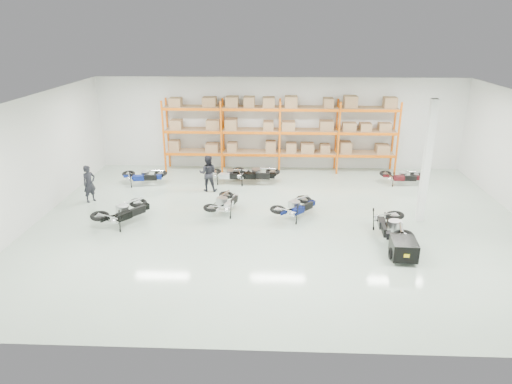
{
  "coord_description": "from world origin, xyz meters",
  "views": [
    {
      "loc": [
        -0.24,
        -15.36,
        6.89
      ],
      "look_at": [
        -0.9,
        0.3,
        1.1
      ],
      "focal_mm": 32.0,
      "sensor_mm": 36.0,
      "label": 1
    }
  ],
  "objects_px": {
    "moto_back_b": "(229,172)",
    "moto_back_a": "(144,173)",
    "moto_silver_left": "(224,200)",
    "moto_back_d": "(402,174)",
    "moto_blue_centre": "(296,204)",
    "moto_touring_right": "(392,222)",
    "moto_black_far_left": "(123,208)",
    "person_left": "(89,184)",
    "person_back": "(208,173)",
    "moto_back_c": "(255,171)",
    "trailer": "(404,249)"
  },
  "relations": [
    {
      "from": "moto_back_d",
      "to": "moto_back_b",
      "type": "bearing_deg",
      "value": 93.57
    },
    {
      "from": "person_left",
      "to": "person_back",
      "type": "distance_m",
      "value": 4.89
    },
    {
      "from": "moto_touring_right",
      "to": "trailer",
      "type": "height_order",
      "value": "moto_touring_right"
    },
    {
      "from": "person_left",
      "to": "moto_back_b",
      "type": "bearing_deg",
      "value": -29.58
    },
    {
      "from": "moto_back_c",
      "to": "moto_silver_left",
      "type": "bearing_deg",
      "value": 166.14
    },
    {
      "from": "moto_silver_left",
      "to": "person_left",
      "type": "xyz_separation_m",
      "value": [
        -5.62,
        0.96,
        0.23
      ]
    },
    {
      "from": "person_back",
      "to": "moto_black_far_left",
      "type": "bearing_deg",
      "value": 54.52
    },
    {
      "from": "person_left",
      "to": "person_back",
      "type": "bearing_deg",
      "value": -37.41
    },
    {
      "from": "moto_back_b",
      "to": "moto_back_a",
      "type": "bearing_deg",
      "value": 100.82
    },
    {
      "from": "moto_black_far_left",
      "to": "person_left",
      "type": "distance_m",
      "value": 2.98
    },
    {
      "from": "moto_back_d",
      "to": "person_back",
      "type": "bearing_deg",
      "value": 100.92
    },
    {
      "from": "moto_back_d",
      "to": "person_left",
      "type": "height_order",
      "value": "person_left"
    },
    {
      "from": "trailer",
      "to": "moto_back_d",
      "type": "relative_size",
      "value": 0.97
    },
    {
      "from": "person_left",
      "to": "moto_blue_centre",
      "type": "bearing_deg",
      "value": -63.95
    },
    {
      "from": "trailer",
      "to": "person_back",
      "type": "bearing_deg",
      "value": 143.14
    },
    {
      "from": "moto_blue_centre",
      "to": "moto_touring_right",
      "type": "height_order",
      "value": "moto_touring_right"
    },
    {
      "from": "moto_silver_left",
      "to": "person_left",
      "type": "relative_size",
      "value": 1.14
    },
    {
      "from": "moto_blue_centre",
      "to": "trailer",
      "type": "distance_m",
      "value": 4.54
    },
    {
      "from": "moto_black_far_left",
      "to": "moto_back_c",
      "type": "distance_m",
      "value": 6.58
    },
    {
      "from": "moto_back_a",
      "to": "moto_back_d",
      "type": "relative_size",
      "value": 1.06
    },
    {
      "from": "person_left",
      "to": "moto_black_far_left",
      "type": "bearing_deg",
      "value": -101.16
    },
    {
      "from": "person_back",
      "to": "moto_back_d",
      "type": "bearing_deg",
      "value": -172.09
    },
    {
      "from": "moto_blue_centre",
      "to": "moto_back_d",
      "type": "height_order",
      "value": "moto_blue_centre"
    },
    {
      "from": "moto_silver_left",
      "to": "moto_back_d",
      "type": "bearing_deg",
      "value": -137.69
    },
    {
      "from": "moto_back_c",
      "to": "person_left",
      "type": "height_order",
      "value": "person_left"
    },
    {
      "from": "moto_blue_centre",
      "to": "moto_touring_right",
      "type": "relative_size",
      "value": 0.92
    },
    {
      "from": "trailer",
      "to": "moto_back_d",
      "type": "xyz_separation_m",
      "value": [
        1.79,
        7.21,
        0.12
      ]
    },
    {
      "from": "person_left",
      "to": "trailer",
      "type": "bearing_deg",
      "value": -76.56
    },
    {
      "from": "moto_touring_right",
      "to": "moto_back_a",
      "type": "xyz_separation_m",
      "value": [
        -9.94,
        5.11,
        -0.06
      ]
    },
    {
      "from": "moto_back_c",
      "to": "person_back",
      "type": "distance_m",
      "value": 2.28
    },
    {
      "from": "moto_black_far_left",
      "to": "moto_back_b",
      "type": "height_order",
      "value": "moto_black_far_left"
    },
    {
      "from": "moto_blue_centre",
      "to": "person_left",
      "type": "distance_m",
      "value": 8.46
    },
    {
      "from": "trailer",
      "to": "moto_back_d",
      "type": "distance_m",
      "value": 7.43
    },
    {
      "from": "moto_black_far_left",
      "to": "moto_back_a",
      "type": "distance_m",
      "value": 4.36
    },
    {
      "from": "moto_black_far_left",
      "to": "trailer",
      "type": "height_order",
      "value": "moto_black_far_left"
    },
    {
      "from": "moto_silver_left",
      "to": "moto_touring_right",
      "type": "height_order",
      "value": "moto_touring_right"
    },
    {
      "from": "moto_black_far_left",
      "to": "moto_back_c",
      "type": "bearing_deg",
      "value": -96.96
    },
    {
      "from": "person_back",
      "to": "moto_back_b",
      "type": "bearing_deg",
      "value": -125.7
    },
    {
      "from": "person_left",
      "to": "moto_touring_right",
      "type": "bearing_deg",
      "value": -69.38
    },
    {
      "from": "moto_back_a",
      "to": "person_left",
      "type": "height_order",
      "value": "person_left"
    },
    {
      "from": "moto_back_b",
      "to": "moto_back_d",
      "type": "bearing_deg",
      "value": -85.0
    },
    {
      "from": "moto_back_b",
      "to": "moto_blue_centre",
      "type": "bearing_deg",
      "value": -139.05
    },
    {
      "from": "trailer",
      "to": "moto_back_b",
      "type": "height_order",
      "value": "moto_back_b"
    },
    {
      "from": "moto_blue_centre",
      "to": "moto_black_far_left",
      "type": "height_order",
      "value": "moto_black_far_left"
    },
    {
      "from": "trailer",
      "to": "moto_back_c",
      "type": "relative_size",
      "value": 0.83
    },
    {
      "from": "moto_touring_right",
      "to": "trailer",
      "type": "xyz_separation_m",
      "value": [
        0.0,
        -1.6,
        -0.2
      ]
    },
    {
      "from": "person_left",
      "to": "moto_back_d",
      "type": "bearing_deg",
      "value": -43.79
    },
    {
      "from": "moto_silver_left",
      "to": "moto_black_far_left",
      "type": "distance_m",
      "value": 3.74
    },
    {
      "from": "person_left",
      "to": "person_back",
      "type": "height_order",
      "value": "person_back"
    },
    {
      "from": "moto_back_a",
      "to": "person_left",
      "type": "distance_m",
      "value": 2.73
    }
  ]
}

